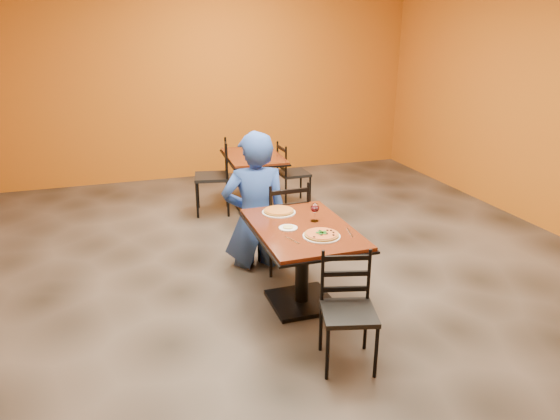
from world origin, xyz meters
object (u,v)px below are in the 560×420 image
object	(u,v)px
table_main	(302,247)
pizza_main	(322,234)
chair_main_far	(283,224)
plate_far	(279,212)
diner	(255,200)
wine_glass	(315,211)
chair_main_near	(349,313)
plate_main	(322,236)
chair_second_right	(294,174)
side_plate	(288,228)
pizza_far	(279,211)
chair_second_left	(212,177)
table_second	(254,169)

from	to	relation	value
table_main	pizza_main	size ratio (longest dim) A/B	4.33
chair_main_far	table_main	bearing A→B (deg)	82.41
plate_far	diner	bearing A→B (deg)	97.82
diner	wine_glass	world-z (taller)	diner
chair_main_near	pizza_main	world-z (taller)	chair_main_near
plate_main	plate_far	xyz separation A→B (m)	(-0.16, 0.65, 0.00)
chair_second_right	plate_far	world-z (taller)	chair_second_right
table_main	plate_far	bearing A→B (deg)	102.25
chair_main_near	side_plate	size ratio (longest dim) A/B	5.29
table_main	pizza_far	xyz separation A→B (m)	(-0.09, 0.40, 0.21)
plate_far	table_main	bearing A→B (deg)	-77.75
plate_far	side_plate	size ratio (longest dim) A/B	1.94
pizza_main	plate_far	world-z (taller)	pizza_main
pizza_far	chair_second_left	bearing A→B (deg)	94.96
chair_main_near	chair_main_far	xyz separation A→B (m)	(0.07, 1.71, 0.05)
diner	pizza_main	xyz separation A→B (m)	(0.23, -1.20, 0.06)
chair_second_left	chair_second_right	bearing A→B (deg)	100.87
diner	chair_second_right	bearing A→B (deg)	-113.73
diner	side_plate	xyz separation A→B (m)	(0.03, -0.94, 0.04)
chair_main_far	side_plate	world-z (taller)	chair_main_far
plate_main	pizza_main	xyz separation A→B (m)	(0.00, 0.00, 0.02)
plate_main	pizza_main	bearing A→B (deg)	0.00
chair_second_right	pizza_main	distance (m)	3.04
chair_second_right	chair_main_near	bearing A→B (deg)	165.86
plate_far	chair_second_left	bearing A→B (deg)	94.96
chair_second_left	plate_main	world-z (taller)	chair_second_left
table_main	chair_second_left	xyz separation A→B (m)	(-0.28, 2.65, -0.07)
chair_main_far	pizza_main	world-z (taller)	chair_main_far
chair_second_left	table_second	bearing A→B (deg)	100.87
plate_main	pizza_main	distance (m)	0.02
chair_main_near	wine_glass	xyz separation A→B (m)	(0.14, 1.02, 0.42)
diner	plate_main	size ratio (longest dim) A/B	4.58
chair_main_far	side_plate	distance (m)	0.86
chair_second_left	side_plate	bearing A→B (deg)	14.11
chair_second_left	chair_second_right	world-z (taller)	chair_second_left
table_second	plate_far	xyz separation A→B (m)	(-0.38, -2.26, 0.20)
plate_far	side_plate	distance (m)	0.40
chair_main_near	chair_main_far	bearing A→B (deg)	102.66
diner	pizza_far	size ratio (longest dim) A/B	5.07
chair_main_near	plate_far	size ratio (longest dim) A/B	2.73
pizza_far	side_plate	size ratio (longest dim) A/B	1.75
table_second	side_plate	size ratio (longest dim) A/B	7.06
table_second	chair_second_right	distance (m)	0.59
table_second	chair_second_left	size ratio (longest dim) A/B	1.15
diner	side_plate	size ratio (longest dim) A/B	8.88
diner	table_main	bearing A→B (deg)	107.10
pizza_main	pizza_far	bearing A→B (deg)	103.36
table_second	wine_glass	size ratio (longest dim) A/B	6.28
pizza_main	wine_glass	bearing A→B (deg)	77.29
pizza_main	pizza_far	world-z (taller)	same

